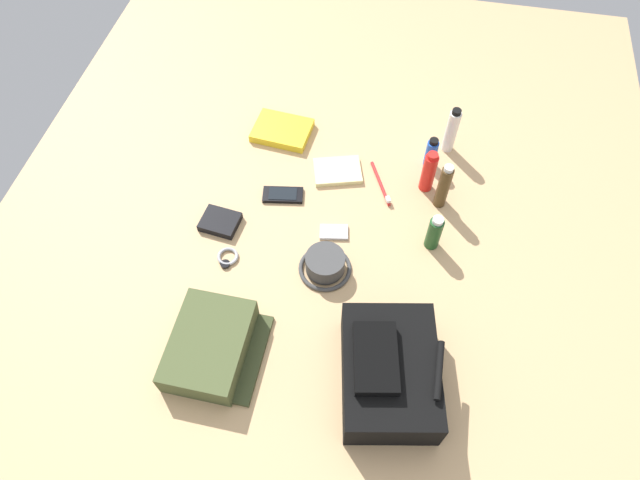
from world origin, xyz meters
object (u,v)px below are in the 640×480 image
at_px(cell_phone, 283,195).
at_px(wallet, 220,222).
at_px(sunscreen_spray, 429,172).
at_px(toothbrush, 381,186).
at_px(bucket_hat, 325,264).
at_px(wristwatch, 227,258).
at_px(toiletry_pouch, 211,346).
at_px(toothpaste_tube, 451,131).
at_px(cologne_bottle, 444,187).
at_px(backpack, 389,372).
at_px(shampoo_bottle, 434,233).
at_px(paperback_novel, 282,131).
at_px(deodorant_spray, 431,153).
at_px(notepad, 337,171).
at_px(media_player, 334,232).

xyz_separation_m(cell_phone, wallet, (0.14, -0.16, 0.01)).
height_order(sunscreen_spray, toothbrush, sunscreen_spray).
xyz_separation_m(bucket_hat, wristwatch, (0.02, -0.28, -0.02)).
xyz_separation_m(sunscreen_spray, cell_phone, (0.12, -0.43, -0.07)).
relative_size(sunscreen_spray, wristwatch, 2.16).
bearing_deg(toiletry_pouch, toothpaste_tube, 146.70).
distance_m(toothpaste_tube, cologne_bottle, 0.24).
relative_size(backpack, cologne_bottle, 2.06).
bearing_deg(cell_phone, backpack, 36.68).
distance_m(toothpaste_tube, wristwatch, 0.82).
relative_size(toothpaste_tube, wallet, 1.55).
height_order(shampoo_bottle, paperback_novel, shampoo_bottle).
bearing_deg(toothbrush, cologne_bottle, 80.36).
xyz_separation_m(toothpaste_tube, deodorant_spray, (0.08, -0.05, -0.03)).
xyz_separation_m(bucket_hat, sunscreen_spray, (-0.36, 0.25, 0.05)).
height_order(wristwatch, toothbrush, toothbrush).
distance_m(cell_phone, notepad, 0.20).
height_order(backpack, wristwatch, backpack).
bearing_deg(cell_phone, deodorant_spray, 116.75).
height_order(deodorant_spray, media_player, deodorant_spray).
bearing_deg(backpack, toothpaste_tube, 173.33).
height_order(bucket_hat, deodorant_spray, deodorant_spray).
height_order(toothpaste_tube, paperback_novel, toothpaste_tube).
bearing_deg(shampoo_bottle, wristwatch, -74.13).
height_order(toiletry_pouch, sunscreen_spray, sunscreen_spray).
bearing_deg(toothpaste_tube, deodorant_spray, -33.47).
bearing_deg(toothbrush, shampoo_bottle, 42.63).
relative_size(backpack, shampoo_bottle, 2.76).
bearing_deg(wristwatch, paperback_novel, 175.39).
xyz_separation_m(deodorant_spray, cell_phone, (0.22, -0.44, -0.05)).
distance_m(deodorant_spray, wristwatch, 0.72).
bearing_deg(toothbrush, backpack, 8.71).
bearing_deg(toothbrush, deodorant_spray, 131.75).
relative_size(sunscreen_spray, shampoo_bottle, 1.19).
bearing_deg(paperback_novel, notepad, 57.50).
bearing_deg(toothpaste_tube, notepad, -63.06).
xyz_separation_m(cologne_bottle, paperback_novel, (-0.20, -0.55, -0.07)).
height_order(backpack, cell_phone, backpack).
height_order(sunscreen_spray, cologne_bottle, cologne_bottle).
height_order(backpack, toothpaste_tube, toothpaste_tube).
bearing_deg(paperback_novel, toiletry_pouch, 0.20).
relative_size(paperback_novel, wristwatch, 2.82).
distance_m(bucket_hat, cologne_bottle, 0.43).
height_order(cologne_bottle, toothbrush, cologne_bottle).
xyz_separation_m(toothbrush, wallet, (0.24, -0.46, 0.01)).
bearing_deg(shampoo_bottle, backpack, -9.99).
xyz_separation_m(sunscreen_spray, media_player, (0.23, -0.25, -0.07)).
height_order(media_player, wristwatch, same).
relative_size(cologne_bottle, wristwatch, 2.42).
height_order(deodorant_spray, paperback_novel, deodorant_spray).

